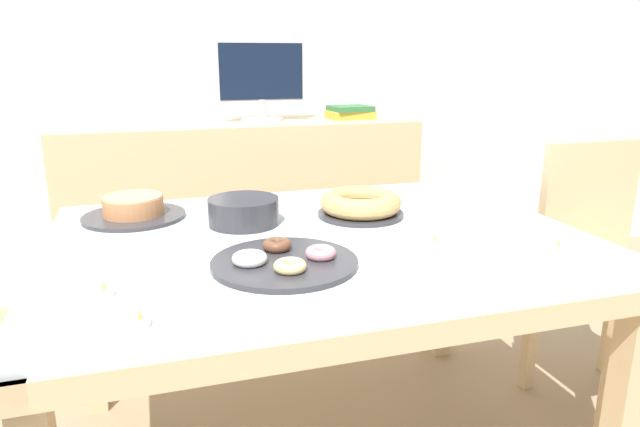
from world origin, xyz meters
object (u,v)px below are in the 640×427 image
at_px(computer_monitor, 261,82).
at_px(tealight_right_edge, 140,321).
at_px(cake_chocolate_round, 134,209).
at_px(pastry_platter, 284,261).
at_px(tealight_left_edge, 232,206).
at_px(tealight_near_cakes, 435,243).
at_px(cake_golden_bundt, 361,204).
at_px(tealight_centre, 558,248).
at_px(tealight_near_front, 104,291).
at_px(plate_stack, 244,211).
at_px(chair, 605,263).
at_px(book_stack, 350,112).

height_order(computer_monitor, tealight_right_edge, computer_monitor).
xyz_separation_m(cake_chocolate_round, pastry_platter, (0.35, -0.54, -0.02)).
bearing_deg(tealight_left_edge, tealight_near_cakes, -50.23).
bearing_deg(cake_golden_bundt, tealight_centre, -51.80).
height_order(tealight_near_front, tealight_near_cakes, same).
xyz_separation_m(computer_monitor, tealight_left_edge, (-0.29, -0.92, -0.36)).
bearing_deg(computer_monitor, tealight_near_front, -112.95).
distance_m(plate_stack, tealight_near_cakes, 0.57).
bearing_deg(tealight_centre, plate_stack, 146.68).
distance_m(computer_monitor, cake_chocolate_round, 1.17).
xyz_separation_m(plate_stack, tealight_centre, (0.73, -0.48, -0.03)).
distance_m(tealight_near_front, tealight_near_cakes, 0.82).
distance_m(chair, plate_stack, 1.28).
distance_m(cake_chocolate_round, tealight_left_edge, 0.31).
relative_size(cake_chocolate_round, pastry_platter, 0.88).
xyz_separation_m(chair, cake_golden_bundt, (-0.89, 0.10, 0.26)).
xyz_separation_m(tealight_right_edge, tealight_near_cakes, (0.74, 0.25, 0.00)).
xyz_separation_m(cake_chocolate_round, plate_stack, (0.31, -0.17, 0.01)).
height_order(pastry_platter, tealight_near_front, pastry_platter).
xyz_separation_m(plate_stack, tealight_near_front, (-0.37, -0.44, -0.03)).
height_order(cake_chocolate_round, pastry_platter, cake_chocolate_round).
relative_size(book_stack, tealight_near_cakes, 5.73).
bearing_deg(pastry_platter, book_stack, 64.55).
height_order(tealight_centre, tealight_right_edge, same).
xyz_separation_m(computer_monitor, cake_chocolate_round, (-0.60, -0.95, -0.34)).
relative_size(computer_monitor, tealight_near_front, 10.60).
distance_m(chair, tealight_near_front, 1.67).
xyz_separation_m(tealight_centre, tealight_left_edge, (-0.74, 0.67, 0.00)).
xyz_separation_m(tealight_near_front, tealight_left_edge, (0.36, 0.63, 0.00)).
distance_m(book_stack, tealight_right_edge, 2.02).
xyz_separation_m(cake_chocolate_round, tealight_near_cakes, (0.76, -0.52, -0.02)).
distance_m(computer_monitor, tealight_centre, 1.69).
distance_m(chair, cake_golden_bundt, 0.93).
distance_m(computer_monitor, plate_stack, 1.20).
distance_m(pastry_platter, plate_stack, 0.38).
xyz_separation_m(plate_stack, tealight_left_edge, (-0.01, 0.19, -0.03)).
bearing_deg(tealight_left_edge, pastry_platter, -85.95).
bearing_deg(book_stack, tealight_near_cakes, -101.41).
bearing_deg(chair, pastry_platter, -168.30).
distance_m(book_stack, tealight_centre, 1.61).
height_order(plate_stack, tealight_left_edge, plate_stack).
relative_size(cake_golden_bundt, pastry_platter, 0.76).
distance_m(cake_golden_bundt, plate_stack, 0.37).
distance_m(cake_golden_bundt, tealight_near_front, 0.85).
bearing_deg(plate_stack, tealight_right_edge, -116.25).
distance_m(tealight_centre, tealight_near_cakes, 0.31).
distance_m(book_stack, pastry_platter, 1.66).
bearing_deg(tealight_left_edge, chair, -13.85).
bearing_deg(cake_chocolate_round, tealight_left_edge, 4.61).
bearing_deg(pastry_platter, cake_chocolate_round, 122.78).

